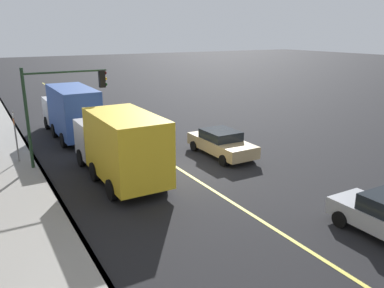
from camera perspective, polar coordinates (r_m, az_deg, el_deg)
ground at (r=19.49m, az=-1.33°, el=-4.09°), size 200.00×200.00×0.00m
sidewalk_slab at (r=17.43m, az=-24.26°, el=-7.91°), size 80.00×3.15×0.15m
curb_edge at (r=17.58m, az=-19.42°, el=-7.15°), size 80.00×0.16×0.15m
lane_stripe_center at (r=19.49m, az=-1.33°, el=-4.07°), size 80.00×0.16×0.01m
car_tan at (r=21.82m, az=4.34°, el=0.18°), size 4.61×2.02×1.46m
truck_yellow at (r=18.26m, az=-10.56°, el=-0.07°), size 7.12×2.61×3.30m
truck_blue at (r=26.59m, az=-17.45°, el=4.67°), size 7.75×2.40×3.40m
traffic_light_mast at (r=20.67m, az=-18.80°, el=6.45°), size 0.28×4.21×5.14m
street_sign_post at (r=22.08m, az=-24.63°, el=1.43°), size 0.60×0.08×2.87m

